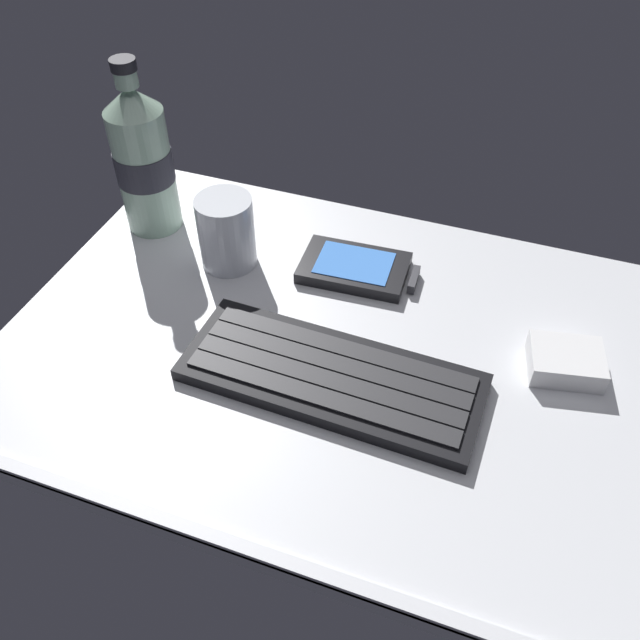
% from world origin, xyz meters
% --- Properties ---
extents(ground_plane, '(0.64, 0.48, 0.03)m').
position_xyz_m(ground_plane, '(0.00, -0.00, -0.01)').
color(ground_plane, silver).
extents(keyboard, '(0.29, 0.12, 0.02)m').
position_xyz_m(keyboard, '(0.03, -0.05, 0.01)').
color(keyboard, black).
rests_on(keyboard, ground_plane).
extents(handheld_device, '(0.13, 0.08, 0.02)m').
position_xyz_m(handheld_device, '(0.01, 0.12, 0.01)').
color(handheld_device, black).
rests_on(handheld_device, ground_plane).
extents(juice_cup, '(0.06, 0.06, 0.09)m').
position_xyz_m(juice_cup, '(-0.14, 0.09, 0.04)').
color(juice_cup, silver).
rests_on(juice_cup, ground_plane).
extents(water_bottle, '(0.07, 0.07, 0.21)m').
position_xyz_m(water_bottle, '(-0.26, 0.12, 0.09)').
color(water_bottle, '#9EC1A8').
rests_on(water_bottle, ground_plane).
extents(charger_block, '(0.08, 0.07, 0.02)m').
position_xyz_m(charger_block, '(0.24, 0.04, 0.01)').
color(charger_block, white).
rests_on(charger_block, ground_plane).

